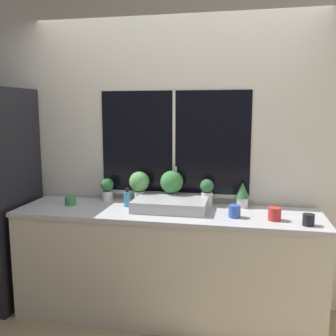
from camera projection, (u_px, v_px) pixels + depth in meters
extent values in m
plane|color=#937F60|center=(158.00, 335.00, 2.86)|extent=(14.00, 14.00, 0.00)
cube|color=beige|center=(175.00, 151.00, 3.31)|extent=(8.00, 0.06, 2.70)
cube|color=black|center=(174.00, 142.00, 3.27)|extent=(1.31, 0.01, 0.89)
cube|color=beige|center=(174.00, 142.00, 3.26)|extent=(0.02, 0.01, 0.89)
cube|color=beige|center=(174.00, 194.00, 3.33)|extent=(1.37, 0.04, 0.03)
cube|color=beige|center=(2.00, 140.00, 4.55)|extent=(0.06, 7.00, 2.70)
cube|color=beige|center=(166.00, 266.00, 3.09)|extent=(2.43, 0.61, 0.87)
cube|color=#ADADB2|center=(166.00, 213.00, 3.02)|extent=(2.46, 0.63, 0.03)
cube|color=#ADADB2|center=(171.00, 204.00, 3.04)|extent=(0.59, 0.38, 0.09)
cylinder|color=#B7B7BC|center=(175.00, 202.00, 3.25)|extent=(0.04, 0.04, 0.03)
cylinder|color=#B7B7BC|center=(175.00, 183.00, 3.23)|extent=(0.02, 0.02, 0.29)
cylinder|color=silver|center=(107.00, 196.00, 3.35)|extent=(0.10, 0.10, 0.09)
sphere|color=#2D6638|center=(107.00, 185.00, 3.34)|extent=(0.12, 0.12, 0.12)
cylinder|color=silver|center=(140.00, 197.00, 3.29)|extent=(0.09, 0.09, 0.10)
sphere|color=#569951|center=(139.00, 181.00, 3.27)|extent=(0.18, 0.18, 0.18)
cylinder|color=silver|center=(171.00, 198.00, 3.24)|extent=(0.10, 0.10, 0.09)
sphere|color=#387A3D|center=(171.00, 182.00, 3.22)|extent=(0.20, 0.20, 0.20)
cylinder|color=silver|center=(207.00, 199.00, 3.18)|extent=(0.10, 0.10, 0.11)
sphere|color=#2D6638|center=(207.00, 186.00, 3.16)|extent=(0.12, 0.12, 0.12)
cylinder|color=silver|center=(242.00, 202.00, 3.12)|extent=(0.10, 0.10, 0.08)
cone|color=#2D6638|center=(242.00, 190.00, 3.11)|extent=(0.12, 0.12, 0.13)
cylinder|color=teal|center=(127.00, 199.00, 3.15)|extent=(0.06, 0.06, 0.12)
cylinder|color=black|center=(127.00, 190.00, 3.13)|extent=(0.03, 0.03, 0.03)
cylinder|color=#B72D28|center=(275.00, 214.00, 2.75)|extent=(0.10, 0.10, 0.10)
cylinder|color=black|center=(308.00, 220.00, 2.62)|extent=(0.08, 0.08, 0.08)
cylinder|color=#3351AD|center=(235.00, 211.00, 2.82)|extent=(0.09, 0.09, 0.10)
cylinder|color=#38844C|center=(70.00, 201.00, 3.20)|extent=(0.09, 0.09, 0.08)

